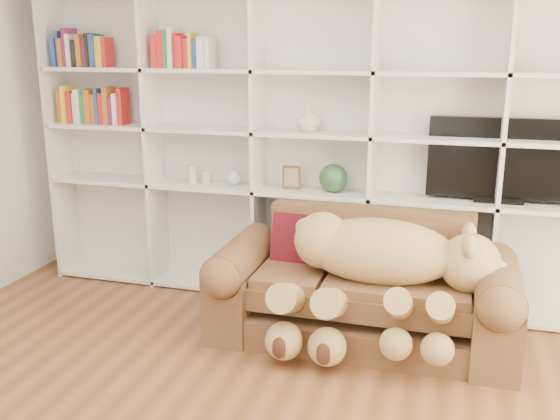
% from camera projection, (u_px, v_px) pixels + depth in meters
% --- Properties ---
extents(wall_back, '(5.00, 0.02, 2.70)m').
position_uv_depth(wall_back, '(320.00, 124.00, 4.79)').
color(wall_back, silver).
rests_on(wall_back, floor).
extents(bookshelf, '(4.43, 0.35, 2.40)m').
position_uv_depth(bookshelf, '(286.00, 131.00, 4.74)').
color(bookshelf, silver).
rests_on(bookshelf, floor).
extents(sofa, '(1.99, 0.86, 0.84)m').
position_uv_depth(sofa, '(363.00, 294.00, 4.20)').
color(sofa, brown).
rests_on(sofa, floor).
extents(teddy_bear, '(1.44, 0.80, 0.83)m').
position_uv_depth(teddy_bear, '(378.00, 267.00, 3.95)').
color(teddy_bear, tan).
rests_on(teddy_bear, sofa).
extents(throw_pillow, '(0.38, 0.22, 0.39)m').
position_uv_depth(throw_pillow, '(299.00, 240.00, 4.38)').
color(throw_pillow, '#5B0F1D').
rests_on(throw_pillow, sofa).
extents(tv, '(1.00, 0.18, 0.59)m').
position_uv_depth(tv, '(501.00, 161.00, 4.35)').
color(tv, black).
rests_on(tv, bookshelf).
extents(picture_frame, '(0.14, 0.04, 0.17)m').
position_uv_depth(picture_frame, '(292.00, 177.00, 4.76)').
color(picture_frame, brown).
rests_on(picture_frame, bookshelf).
extents(green_vase, '(0.21, 0.21, 0.21)m').
position_uv_depth(green_vase, '(333.00, 178.00, 4.67)').
color(green_vase, '#2B5431').
rests_on(green_vase, bookshelf).
extents(figurine_tall, '(0.09, 0.09, 0.14)m').
position_uv_depth(figurine_tall, '(192.00, 174.00, 4.98)').
color(figurine_tall, beige).
rests_on(figurine_tall, bookshelf).
extents(figurine_short, '(0.08, 0.08, 0.11)m').
position_uv_depth(figurine_short, '(206.00, 177.00, 4.96)').
color(figurine_short, beige).
rests_on(figurine_short, bookshelf).
extents(snow_globe, '(0.11, 0.11, 0.11)m').
position_uv_depth(snow_globe, '(234.00, 178.00, 4.89)').
color(snow_globe, white).
rests_on(snow_globe, bookshelf).
extents(shelf_vase, '(0.18, 0.18, 0.18)m').
position_uv_depth(shelf_vase, '(308.00, 119.00, 4.61)').
color(shelf_vase, beige).
rests_on(shelf_vase, bookshelf).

